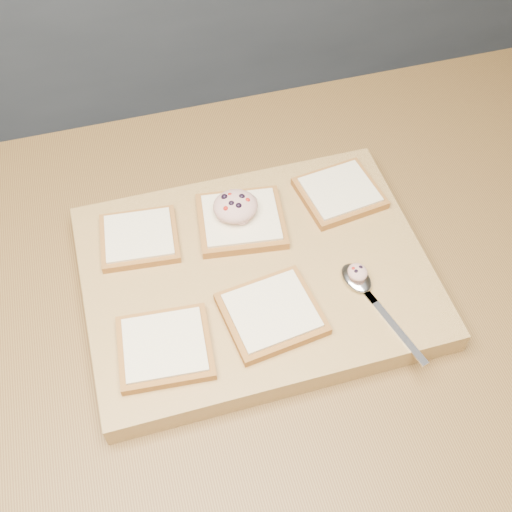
{
  "coord_description": "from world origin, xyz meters",
  "views": [
    {
      "loc": [
        -0.24,
        -0.51,
        1.67
      ],
      "look_at": [
        -0.1,
        -0.01,
        0.97
      ],
      "focal_mm": 45.0,
      "sensor_mm": 36.0,
      "label": 1
    }
  ],
  "objects_px": {
    "cutting_board": "(256,276)",
    "tuna_salad_dollop": "(235,206)",
    "bread_far_center": "(241,220)",
    "spoon": "(362,285)"
  },
  "relations": [
    {
      "from": "bread_far_center",
      "to": "spoon",
      "type": "relative_size",
      "value": 0.78
    },
    {
      "from": "bread_far_center",
      "to": "spoon",
      "type": "xyz_separation_m",
      "value": [
        0.13,
        -0.15,
        -0.0
      ]
    },
    {
      "from": "tuna_salad_dollop",
      "to": "spoon",
      "type": "xyz_separation_m",
      "value": [
        0.14,
        -0.16,
        -0.03
      ]
    },
    {
      "from": "bread_far_center",
      "to": "tuna_salad_dollop",
      "type": "xyz_separation_m",
      "value": [
        -0.01,
        0.01,
        0.02
      ]
    },
    {
      "from": "bread_far_center",
      "to": "spoon",
      "type": "bearing_deg",
      "value": -49.78
    },
    {
      "from": "cutting_board",
      "to": "bread_far_center",
      "type": "bearing_deg",
      "value": 89.32
    },
    {
      "from": "cutting_board",
      "to": "spoon",
      "type": "distance_m",
      "value": 0.15
    },
    {
      "from": "cutting_board",
      "to": "spoon",
      "type": "xyz_separation_m",
      "value": [
        0.13,
        -0.07,
        0.02
      ]
    },
    {
      "from": "cutting_board",
      "to": "bread_far_center",
      "type": "xyz_separation_m",
      "value": [
        0.0,
        0.08,
        0.03
      ]
    },
    {
      "from": "cutting_board",
      "to": "tuna_salad_dollop",
      "type": "bearing_deg",
      "value": 93.13
    }
  ]
}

